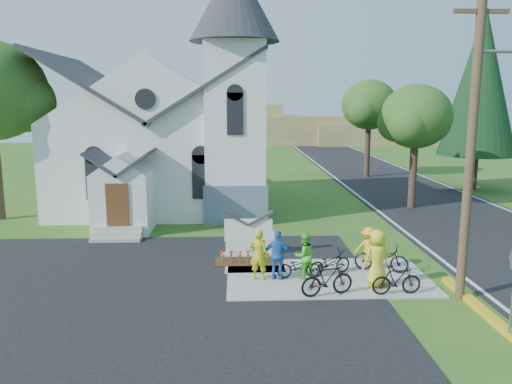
{
  "coord_description": "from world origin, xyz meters",
  "views": [
    {
      "loc": [
        -1.67,
        -16.01,
        6.09
      ],
      "look_at": [
        -0.82,
        5.0,
        2.26
      ],
      "focal_mm": 35.0,
      "sensor_mm": 36.0,
      "label": 1
    }
  ],
  "objects_px": {
    "bike_4": "(381,258)",
    "cyclist_2": "(278,255)",
    "cyclist_3": "(369,248)",
    "cyclist_4": "(377,258)",
    "cyclist_1": "(304,255)",
    "bike_1": "(327,279)",
    "bike_3": "(397,280)",
    "utility_pole": "(475,125)",
    "bike_2": "(330,263)",
    "bike_0": "(299,267)",
    "church_sign": "(248,231)",
    "cyclist_0": "(259,254)"
  },
  "relations": [
    {
      "from": "utility_pole",
      "to": "cyclist_3",
      "type": "distance_m",
      "value": 5.8
    },
    {
      "from": "cyclist_0",
      "to": "cyclist_3",
      "type": "bearing_deg",
      "value": -152.34
    },
    {
      "from": "cyclist_4",
      "to": "bike_2",
      "type": "bearing_deg",
      "value": -60.47
    },
    {
      "from": "cyclist_4",
      "to": "bike_4",
      "type": "relative_size",
      "value": 1.01
    },
    {
      "from": "utility_pole",
      "to": "cyclist_2",
      "type": "relative_size",
      "value": 5.81
    },
    {
      "from": "cyclist_0",
      "to": "cyclist_1",
      "type": "relative_size",
      "value": 1.1
    },
    {
      "from": "cyclist_0",
      "to": "bike_2",
      "type": "distance_m",
      "value": 2.59
    },
    {
      "from": "bike_0",
      "to": "cyclist_2",
      "type": "bearing_deg",
      "value": 96.25
    },
    {
      "from": "bike_0",
      "to": "bike_3",
      "type": "distance_m",
      "value": 3.34
    },
    {
      "from": "church_sign",
      "to": "bike_4",
      "type": "distance_m",
      "value": 5.24
    },
    {
      "from": "cyclist_0",
      "to": "bike_0",
      "type": "distance_m",
      "value": 1.48
    },
    {
      "from": "cyclist_0",
      "to": "bike_1",
      "type": "height_order",
      "value": "cyclist_0"
    },
    {
      "from": "bike_2",
      "to": "bike_4",
      "type": "bearing_deg",
      "value": -106.11
    },
    {
      "from": "cyclist_3",
      "to": "bike_4",
      "type": "bearing_deg",
      "value": 158.89
    },
    {
      "from": "cyclist_2",
      "to": "bike_3",
      "type": "relative_size",
      "value": 1.07
    },
    {
      "from": "cyclist_2",
      "to": "bike_3",
      "type": "xyz_separation_m",
      "value": [
        3.64,
        -1.52,
        -0.38
      ]
    },
    {
      "from": "bike_4",
      "to": "cyclist_2",
      "type": "bearing_deg",
      "value": 120.81
    },
    {
      "from": "utility_pole",
      "to": "bike_2",
      "type": "bearing_deg",
      "value": 149.69
    },
    {
      "from": "utility_pole",
      "to": "bike_2",
      "type": "distance_m",
      "value": 6.56
    },
    {
      "from": "bike_2",
      "to": "bike_4",
      "type": "height_order",
      "value": "bike_4"
    },
    {
      "from": "cyclist_3",
      "to": "bike_3",
      "type": "bearing_deg",
      "value": 110.7
    },
    {
      "from": "bike_3",
      "to": "church_sign",
      "type": "bearing_deg",
      "value": 42.12
    },
    {
      "from": "cyclist_1",
      "to": "bike_1",
      "type": "xyz_separation_m",
      "value": [
        0.51,
        -1.65,
        -0.27
      ]
    },
    {
      "from": "cyclist_0",
      "to": "cyclist_1",
      "type": "bearing_deg",
      "value": -161.77
    },
    {
      "from": "utility_pole",
      "to": "church_sign",
      "type": "bearing_deg",
      "value": 144.4
    },
    {
      "from": "utility_pole",
      "to": "cyclist_4",
      "type": "xyz_separation_m",
      "value": [
        -2.44,
        1.0,
        -4.38
      ]
    },
    {
      "from": "bike_3",
      "to": "cyclist_1",
      "type": "bearing_deg",
      "value": 54.81
    },
    {
      "from": "utility_pole",
      "to": "bike_4",
      "type": "distance_m",
      "value": 5.75
    },
    {
      "from": "bike_0",
      "to": "bike_1",
      "type": "height_order",
      "value": "bike_1"
    },
    {
      "from": "cyclist_2",
      "to": "bike_4",
      "type": "xyz_separation_m",
      "value": [
        3.79,
        0.66,
        -0.36
      ]
    },
    {
      "from": "cyclist_1",
      "to": "cyclist_4",
      "type": "height_order",
      "value": "cyclist_4"
    },
    {
      "from": "utility_pole",
      "to": "bike_0",
      "type": "xyz_separation_m",
      "value": [
        -4.88,
        1.95,
        -4.95
      ]
    },
    {
      "from": "cyclist_3",
      "to": "bike_4",
      "type": "xyz_separation_m",
      "value": [
        0.4,
        -0.29,
        -0.28
      ]
    },
    {
      "from": "utility_pole",
      "to": "cyclist_3",
      "type": "height_order",
      "value": "utility_pole"
    },
    {
      "from": "church_sign",
      "to": "cyclist_3",
      "type": "distance_m",
      "value": 4.74
    },
    {
      "from": "bike_0",
      "to": "bike_1",
      "type": "bearing_deg",
      "value": -161.01
    },
    {
      "from": "cyclist_1",
      "to": "bike_1",
      "type": "relative_size",
      "value": 0.91
    },
    {
      "from": "utility_pole",
      "to": "cyclist_4",
      "type": "height_order",
      "value": "utility_pole"
    },
    {
      "from": "cyclist_3",
      "to": "bike_3",
      "type": "xyz_separation_m",
      "value": [
        0.25,
        -2.48,
        -0.3
      ]
    },
    {
      "from": "cyclist_0",
      "to": "cyclist_2",
      "type": "distance_m",
      "value": 0.66
    },
    {
      "from": "cyclist_3",
      "to": "bike_0",
      "type": "bearing_deg",
      "value": 32.2
    },
    {
      "from": "bike_0",
      "to": "cyclist_2",
      "type": "distance_m",
      "value": 0.88
    },
    {
      "from": "cyclist_0",
      "to": "bike_2",
      "type": "xyz_separation_m",
      "value": [
        2.52,
        0.34,
        -0.44
      ]
    },
    {
      "from": "cyclist_1",
      "to": "cyclist_3",
      "type": "height_order",
      "value": "cyclist_1"
    },
    {
      "from": "bike_0",
      "to": "cyclist_3",
      "type": "xyz_separation_m",
      "value": [
        2.65,
        0.83,
        0.38
      ]
    },
    {
      "from": "bike_1",
      "to": "bike_2",
      "type": "distance_m",
      "value": 1.95
    },
    {
      "from": "cyclist_1",
      "to": "cyclist_2",
      "type": "relative_size",
      "value": 0.93
    },
    {
      "from": "cyclist_3",
      "to": "cyclist_4",
      "type": "bearing_deg",
      "value": 98.46
    },
    {
      "from": "cyclist_1",
      "to": "bike_1",
      "type": "distance_m",
      "value": 1.75
    },
    {
      "from": "utility_pole",
      "to": "bike_4",
      "type": "height_order",
      "value": "utility_pole"
    }
  ]
}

